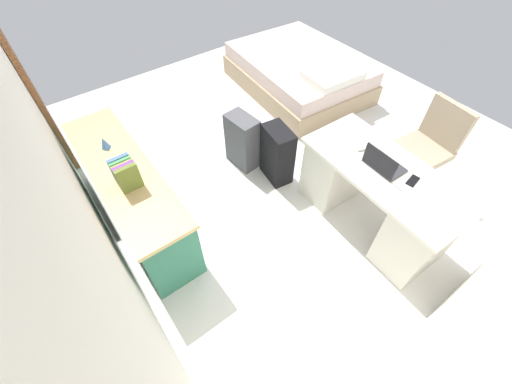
{
  "coord_description": "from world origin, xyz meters",
  "views": [
    {
      "loc": [
        -2.08,
        1.91,
        2.68
      ],
      "look_at": [
        -0.68,
        0.85,
        0.6
      ],
      "focal_mm": 22.79,
      "sensor_mm": 36.0,
      "label": 1
    }
  ],
  "objects_px": {
    "figurine_small": "(104,143)",
    "suitcase_black": "(277,154)",
    "suitcase_spare_grey": "(242,141)",
    "cell_phone_near_laptop": "(413,181)",
    "bed": "(299,73)",
    "credenza": "(133,196)",
    "office_chair": "(424,152)",
    "desk": "(375,196)",
    "laptop": "(383,164)",
    "computer_mouse": "(362,148)"
  },
  "relations": [
    {
      "from": "desk",
      "to": "figurine_small",
      "type": "height_order",
      "value": "figurine_small"
    },
    {
      "from": "suitcase_spare_grey",
      "to": "bed",
      "type": "bearing_deg",
      "value": -68.52
    },
    {
      "from": "computer_mouse",
      "to": "figurine_small",
      "type": "xyz_separation_m",
      "value": [
        1.38,
        1.8,
        0.03
      ]
    },
    {
      "from": "suitcase_spare_grey",
      "to": "figurine_small",
      "type": "distance_m",
      "value": 1.39
    },
    {
      "from": "cell_phone_near_laptop",
      "to": "figurine_small",
      "type": "height_order",
      "value": "figurine_small"
    },
    {
      "from": "figurine_small",
      "to": "suitcase_spare_grey",
      "type": "bearing_deg",
      "value": -101.41
    },
    {
      "from": "office_chair",
      "to": "laptop",
      "type": "relative_size",
      "value": 2.96
    },
    {
      "from": "desk",
      "to": "bed",
      "type": "height_order",
      "value": "desk"
    },
    {
      "from": "credenza",
      "to": "desk",
      "type": "bearing_deg",
      "value": -127.41
    },
    {
      "from": "credenza",
      "to": "suitcase_black",
      "type": "relative_size",
      "value": 2.81
    },
    {
      "from": "suitcase_black",
      "to": "suitcase_spare_grey",
      "type": "bearing_deg",
      "value": 31.57
    },
    {
      "from": "credenza",
      "to": "suitcase_spare_grey",
      "type": "height_order",
      "value": "credenza"
    },
    {
      "from": "bed",
      "to": "cell_phone_near_laptop",
      "type": "bearing_deg",
      "value": 157.76
    },
    {
      "from": "desk",
      "to": "cell_phone_near_laptop",
      "type": "distance_m",
      "value": 0.42
    },
    {
      "from": "suitcase_spare_grey",
      "to": "cell_phone_near_laptop",
      "type": "relative_size",
      "value": 4.6
    },
    {
      "from": "office_chair",
      "to": "cell_phone_near_laptop",
      "type": "xyz_separation_m",
      "value": [
        -0.28,
        0.77,
        0.32
      ]
    },
    {
      "from": "bed",
      "to": "desk",
      "type": "bearing_deg",
      "value": 154.57
    },
    {
      "from": "office_chair",
      "to": "computer_mouse",
      "type": "bearing_deg",
      "value": 74.58
    },
    {
      "from": "desk",
      "to": "credenza",
      "type": "xyz_separation_m",
      "value": [
        1.36,
        1.77,
        -0.02
      ]
    },
    {
      "from": "suitcase_spare_grey",
      "to": "desk",
      "type": "bearing_deg",
      "value": -166.62
    },
    {
      "from": "computer_mouse",
      "to": "cell_phone_near_laptop",
      "type": "xyz_separation_m",
      "value": [
        -0.51,
        -0.04,
        -0.01
      ]
    },
    {
      "from": "computer_mouse",
      "to": "suitcase_spare_grey",
      "type": "bearing_deg",
      "value": 26.79
    },
    {
      "from": "computer_mouse",
      "to": "desk",
      "type": "bearing_deg",
      "value": 177.39
    },
    {
      "from": "credenza",
      "to": "bed",
      "type": "xyz_separation_m",
      "value": [
        0.85,
        -2.82,
        -0.12
      ]
    },
    {
      "from": "laptop",
      "to": "figurine_small",
      "type": "xyz_separation_m",
      "value": [
        1.63,
        1.75,
        -0.0
      ]
    },
    {
      "from": "bed",
      "to": "laptop",
      "type": "bearing_deg",
      "value": 153.58
    },
    {
      "from": "bed",
      "to": "suitcase_spare_grey",
      "type": "xyz_separation_m",
      "value": [
        -0.79,
        1.54,
        0.07
      ]
    },
    {
      "from": "suitcase_black",
      "to": "laptop",
      "type": "xyz_separation_m",
      "value": [
        -0.98,
        -0.29,
        0.46
      ]
    },
    {
      "from": "cell_phone_near_laptop",
      "to": "figurine_small",
      "type": "relative_size",
      "value": 1.24
    },
    {
      "from": "figurine_small",
      "to": "cell_phone_near_laptop",
      "type": "bearing_deg",
      "value": -135.73
    },
    {
      "from": "office_chair",
      "to": "suitcase_black",
      "type": "bearing_deg",
      "value": 50.76
    },
    {
      "from": "figurine_small",
      "to": "suitcase_black",
      "type": "bearing_deg",
      "value": -114.27
    },
    {
      "from": "credenza",
      "to": "office_chair",
      "type": "bearing_deg",
      "value": -116.13
    },
    {
      "from": "suitcase_black",
      "to": "cell_phone_near_laptop",
      "type": "bearing_deg",
      "value": -154.27
    },
    {
      "from": "office_chair",
      "to": "desk",
      "type": "bearing_deg",
      "value": 95.21
    },
    {
      "from": "office_chair",
      "to": "suitcase_black",
      "type": "height_order",
      "value": "office_chair"
    },
    {
      "from": "credenza",
      "to": "laptop",
      "type": "height_order",
      "value": "laptop"
    },
    {
      "from": "suitcase_spare_grey",
      "to": "figurine_small",
      "type": "relative_size",
      "value": 5.69
    },
    {
      "from": "desk",
      "to": "computer_mouse",
      "type": "distance_m",
      "value": 0.47
    },
    {
      "from": "computer_mouse",
      "to": "cell_phone_near_laptop",
      "type": "height_order",
      "value": "computer_mouse"
    },
    {
      "from": "desk",
      "to": "credenza",
      "type": "relative_size",
      "value": 0.81
    },
    {
      "from": "suitcase_black",
      "to": "figurine_small",
      "type": "distance_m",
      "value": 1.66
    },
    {
      "from": "figurine_small",
      "to": "office_chair",
      "type": "bearing_deg",
      "value": -121.51
    },
    {
      "from": "office_chair",
      "to": "computer_mouse",
      "type": "distance_m",
      "value": 0.9
    },
    {
      "from": "cell_phone_near_laptop",
      "to": "figurine_small",
      "type": "bearing_deg",
      "value": 33.81
    },
    {
      "from": "office_chair",
      "to": "cell_phone_near_laptop",
      "type": "bearing_deg",
      "value": 110.15
    },
    {
      "from": "desk",
      "to": "office_chair",
      "type": "xyz_separation_m",
      "value": [
        0.08,
        -0.84,
        0.04
      ]
    },
    {
      "from": "credenza",
      "to": "computer_mouse",
      "type": "relative_size",
      "value": 18.0
    },
    {
      "from": "desk",
      "to": "suitcase_black",
      "type": "height_order",
      "value": "desk"
    },
    {
      "from": "bed",
      "to": "suitcase_spare_grey",
      "type": "height_order",
      "value": "suitcase_spare_grey"
    }
  ]
}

